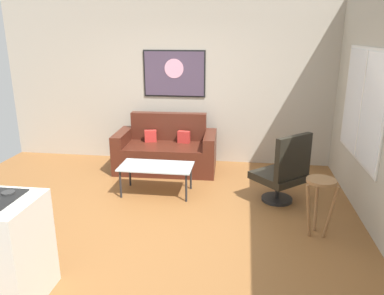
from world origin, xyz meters
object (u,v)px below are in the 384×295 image
coffee_table (156,168)px  bar_stool (320,192)px  armchair (284,172)px  wall_painting (174,74)px  couch (166,152)px

coffee_table → bar_stool: size_ratio=1.51×
coffee_table → bar_stool: bar_stool is taller
coffee_table → armchair: size_ratio=1.05×
armchair → coffee_table: bearing=177.5°
coffee_table → bar_stool: bearing=-23.1°
bar_stool → wall_painting: 3.38m
armchair → wall_painting: bearing=137.9°
couch → armchair: size_ratio=1.71×
bar_stool → wall_painting: bearing=130.9°
couch → bar_stool: bearing=-41.4°
couch → bar_stool: 2.89m
armchair → wall_painting: size_ratio=0.91×
bar_stool → coffee_table: bearing=156.9°
bar_stool → armchair: bearing=111.3°
couch → armchair: armchair is taller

